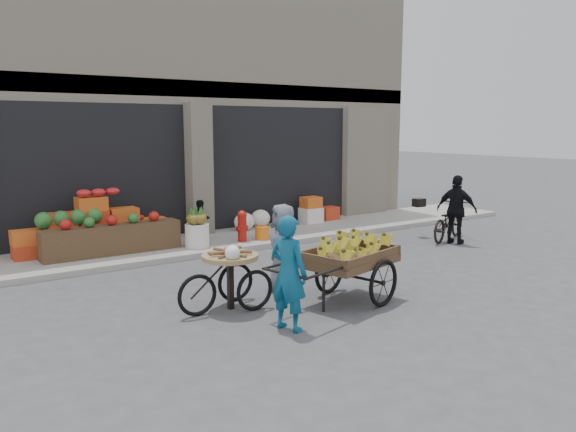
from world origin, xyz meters
TOP-DOWN VIEW (x-y plane):
  - ground at (0.00, 0.00)m, footprint 80.00×80.00m
  - sidewalk at (0.00, 4.10)m, footprint 18.00×2.20m
  - building at (0.00, 8.03)m, footprint 14.00×6.45m
  - fruit_display at (-2.48, 4.38)m, footprint 3.10×1.12m
  - pineapple_bin at (-0.75, 3.60)m, footprint 0.52×0.52m
  - fire_hydrant at (0.35, 3.55)m, footprint 0.22×0.22m
  - orange_bucket at (0.85, 3.50)m, footprint 0.32×0.32m
  - right_bay_goods at (2.61, 4.70)m, footprint 3.35×0.60m
  - seated_person at (-0.35, 4.20)m, footprint 0.51×0.43m
  - banana_cart at (-0.39, -0.96)m, footprint 2.62×1.52m
  - vendor_woman at (-1.80, -1.41)m, footprint 0.53×0.66m
  - tricycle_cart at (-2.03, -0.20)m, footprint 1.43×0.86m
  - vendor_grey at (-0.87, 0.11)m, footprint 0.69×0.83m
  - bicycle at (4.79, 1.38)m, footprint 1.82×1.13m
  - cyclist at (4.59, 0.98)m, footprint 0.68×1.02m

SIDE VIEW (x-z plane):
  - ground at x=0.00m, z-range 0.00..0.00m
  - sidewalk at x=0.00m, z-range 0.00..0.12m
  - orange_bucket at x=0.85m, z-range 0.12..0.42m
  - pineapple_bin at x=-0.75m, z-range 0.12..0.62m
  - right_bay_goods at x=2.61m, z-range 0.06..0.76m
  - bicycle at x=4.79m, z-range 0.00..0.90m
  - fire_hydrant at x=0.35m, z-range 0.15..0.86m
  - tricycle_cart at x=-2.03m, z-range 0.09..1.04m
  - seated_person at x=-0.35m, z-range 0.12..1.05m
  - fruit_display at x=-2.48m, z-range 0.05..1.29m
  - vendor_grey at x=-0.87m, z-range 0.00..1.47m
  - banana_cart at x=-0.39m, z-range 0.23..1.27m
  - vendor_woman at x=-1.80m, z-range 0.00..1.57m
  - cyclist at x=4.59m, z-range 0.00..1.60m
  - building at x=0.00m, z-range -0.13..6.87m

